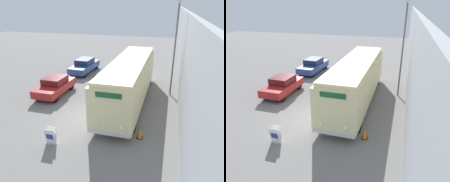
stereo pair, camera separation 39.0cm
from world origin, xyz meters
TOP-DOWN VIEW (x-y plane):
  - ground_plane at (0.00, 0.00)m, footprint 80.00×80.00m
  - building_wall_right at (5.88, 10.00)m, footprint 0.30×60.00m
  - vintage_bus at (1.95, 3.30)m, footprint 2.57×11.61m
  - sign_board at (-1.05, -3.47)m, footprint 0.62×0.38m
  - streetlamp at (5.08, 5.54)m, footprint 0.36×0.36m
  - parked_car_near at (-4.36, 3.00)m, footprint 1.90×4.26m
  - parked_car_mid at (-4.42, 9.76)m, footprint 2.01×4.86m
  - traffic_cone at (3.58, -1.58)m, footprint 0.36×0.36m

SIDE VIEW (x-z plane):
  - ground_plane at x=0.00m, z-range 0.00..0.00m
  - traffic_cone at x=3.58m, z-range -0.01..0.66m
  - sign_board at x=-1.05m, z-range -0.02..0.99m
  - parked_car_mid at x=-4.42m, z-range 0.00..1.53m
  - parked_car_near at x=-4.36m, z-range 0.02..1.55m
  - vintage_bus at x=1.95m, z-range 0.20..3.53m
  - building_wall_right at x=5.88m, z-range 0.00..6.64m
  - streetlamp at x=5.08m, z-range 1.01..8.65m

